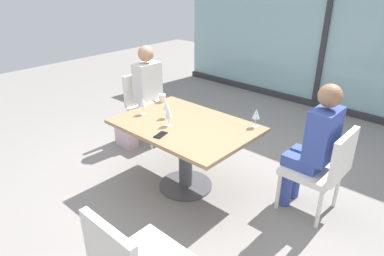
{
  "coord_description": "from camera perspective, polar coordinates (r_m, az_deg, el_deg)",
  "views": [
    {
      "loc": [
        2.09,
        -2.2,
        2.1
      ],
      "look_at": [
        0.0,
        0.1,
        0.65
      ],
      "focal_mm": 31.8,
      "sensor_mm": 36.0,
      "label": 1
    }
  ],
  "objects": [
    {
      "name": "ground_plane",
      "position": [
        3.69,
        -1.06,
        -9.68
      ],
      "size": [
        12.0,
        12.0,
        0.0
      ],
      "primitive_type": "plane",
      "color": "gray"
    },
    {
      "name": "window_wall_backdrop",
      "position": [
        5.86,
        21.56,
        14.6
      ],
      "size": [
        5.48,
        0.1,
        2.7
      ],
      "color": "#8FB7BC",
      "rests_on": "ground_plane"
    },
    {
      "name": "dining_table_main",
      "position": [
        3.4,
        -1.13,
        -1.9
      ],
      "size": [
        1.35,
        0.95,
        0.73
      ],
      "color": "#997551",
      "rests_on": "ground_plane"
    },
    {
      "name": "chair_far_left",
      "position": [
        4.56,
        -7.67,
        4.21
      ],
      "size": [
        0.5,
        0.46,
        0.87
      ],
      "color": "silver",
      "rests_on": "ground_plane"
    },
    {
      "name": "chair_far_right",
      "position": [
        3.28,
        21.09,
        -6.12
      ],
      "size": [
        0.5,
        0.46,
        0.87
      ],
      "color": "silver",
      "rests_on": "ground_plane"
    },
    {
      "name": "person_far_left",
      "position": [
        4.42,
        -6.89,
        6.34
      ],
      "size": [
        0.39,
        0.34,
        1.26
      ],
      "color": "silver",
      "rests_on": "ground_plane"
    },
    {
      "name": "person_far_right",
      "position": [
        3.22,
        19.87,
        -2.39
      ],
      "size": [
        0.39,
        0.34,
        1.26
      ],
      "color": "#384C9E",
      "rests_on": "ground_plane"
    },
    {
      "name": "wine_glass_0",
      "position": [
        3.25,
        -3.97,
        2.53
      ],
      "size": [
        0.07,
        0.07,
        0.18
      ],
      "color": "silver",
      "rests_on": "dining_table_main"
    },
    {
      "name": "wine_glass_1",
      "position": [
        3.54,
        -8.27,
        4.29
      ],
      "size": [
        0.07,
        0.07,
        0.18
      ],
      "color": "silver",
      "rests_on": "dining_table_main"
    },
    {
      "name": "wine_glass_2",
      "position": [
        3.27,
        10.7,
        2.29
      ],
      "size": [
        0.07,
        0.07,
        0.18
      ],
      "color": "silver",
      "rests_on": "dining_table_main"
    },
    {
      "name": "wine_glass_3",
      "position": [
        3.43,
        -4.32,
        3.76
      ],
      "size": [
        0.07,
        0.07,
        0.18
      ],
      "color": "silver",
      "rests_on": "dining_table_main"
    },
    {
      "name": "coffee_cup",
      "position": [
        3.9,
        -4.98,
        5.03
      ],
      "size": [
        0.08,
        0.08,
        0.09
      ],
      "primitive_type": "cylinder",
      "color": "white",
      "rests_on": "dining_table_main"
    },
    {
      "name": "cell_phone_on_table",
      "position": [
        3.11,
        -5.28,
        -1.16
      ],
      "size": [
        0.1,
        0.16,
        0.01
      ],
      "primitive_type": "cube",
      "rotation": [
        0.0,
        0.0,
        0.25
      ],
      "color": "black",
      "rests_on": "dining_table_main"
    },
    {
      "name": "handbag_0",
      "position": [
        4.5,
        -10.94,
        -1.3
      ],
      "size": [
        0.31,
        0.17,
        0.28
      ],
      "primitive_type": "cube",
      "rotation": [
        0.0,
        0.0,
        -0.05
      ],
      "color": "beige",
      "rests_on": "ground_plane"
    }
  ]
}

